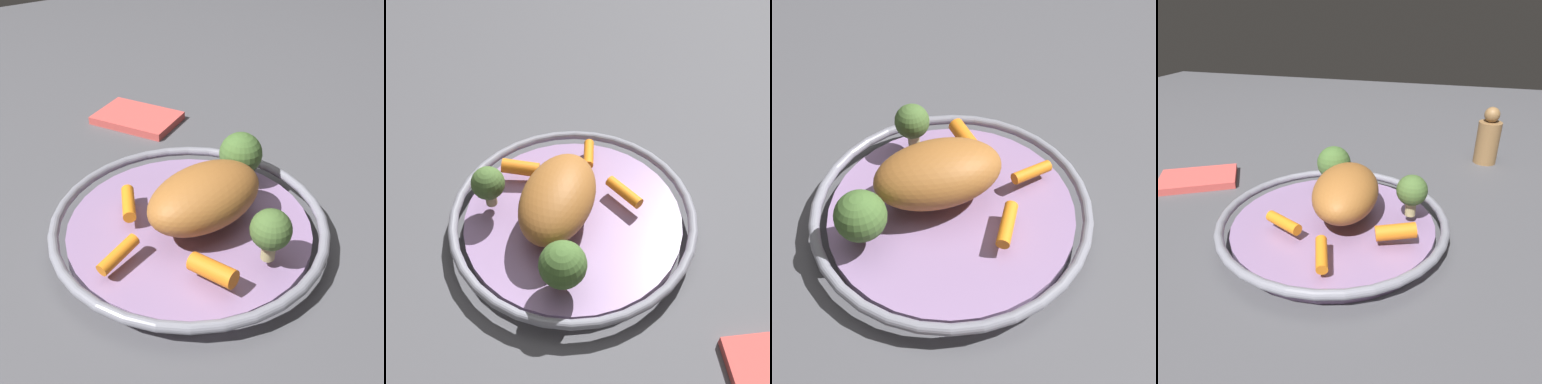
% 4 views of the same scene
% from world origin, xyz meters
% --- Properties ---
extents(ground_plane, '(2.53, 2.53, 0.00)m').
position_xyz_m(ground_plane, '(0.00, 0.00, 0.00)').
color(ground_plane, '#4C4C51').
extents(serving_bowl, '(0.35, 0.35, 0.03)m').
position_xyz_m(serving_bowl, '(0.00, 0.00, 0.02)').
color(serving_bowl, '#8E709E').
rests_on(serving_bowl, ground_plane).
extents(roast_chicken_piece, '(0.12, 0.17, 0.07)m').
position_xyz_m(roast_chicken_piece, '(0.02, 0.01, 0.07)').
color(roast_chicken_piece, '#9F602B').
rests_on(roast_chicken_piece, serving_bowl).
extents(baby_carrot_left, '(0.03, 0.06, 0.02)m').
position_xyz_m(baby_carrot_left, '(0.02, -0.11, 0.04)').
color(baby_carrot_left, orange).
rests_on(baby_carrot_left, serving_bowl).
extents(baby_carrot_back, '(0.06, 0.04, 0.02)m').
position_xyz_m(baby_carrot_back, '(-0.06, -0.06, 0.04)').
color(baby_carrot_back, orange).
rests_on(baby_carrot_back, serving_bowl).
extents(baby_carrot_center, '(0.06, 0.04, 0.03)m').
position_xyz_m(baby_carrot_center, '(0.10, -0.04, 0.05)').
color(baby_carrot_center, orange).
rests_on(baby_carrot_center, serving_bowl).
extents(broccoli_floret_mid, '(0.06, 0.06, 0.07)m').
position_xyz_m(broccoli_floret_mid, '(-0.03, 0.11, 0.07)').
color(broccoli_floret_mid, tan).
rests_on(broccoli_floret_mid, serving_bowl).
extents(broccoli_floret_edge, '(0.05, 0.05, 0.07)m').
position_xyz_m(broccoli_floret_edge, '(0.11, 0.03, 0.07)').
color(broccoli_floret_edge, tan).
rests_on(broccoli_floret_edge, serving_bowl).
extents(dish_towel, '(0.18, 0.16, 0.01)m').
position_xyz_m(dish_towel, '(-0.32, 0.10, 0.01)').
color(dish_towel, '#D14C47').
rests_on(dish_towel, ground_plane).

